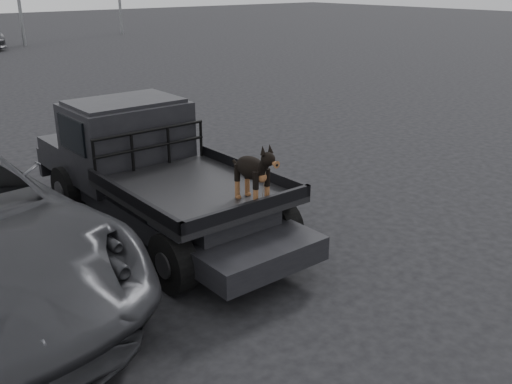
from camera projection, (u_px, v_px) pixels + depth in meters
ground at (248, 273)px, 7.28m from camera, size 120.00×120.00×0.00m
flatbed_ute at (161, 199)px, 8.45m from camera, size 2.00×5.40×0.92m
ute_cab at (126, 128)px, 8.82m from camera, size 1.72×1.30×0.88m
headache_rack at (151, 149)px, 8.33m from camera, size 1.80×0.08×0.55m
dog at (252, 173)px, 7.01m from camera, size 0.32×0.60×0.74m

